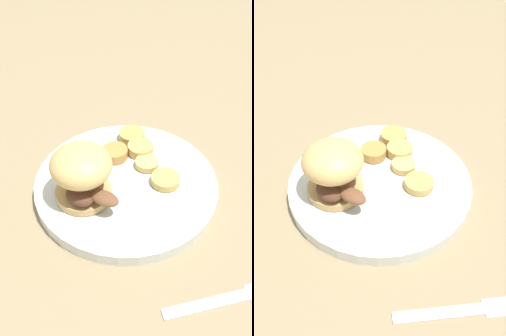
{
  "view_description": "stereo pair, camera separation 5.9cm",
  "coord_description": "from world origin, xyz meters",
  "views": [
    {
      "loc": [
        -0.43,
        0.05,
        0.45
      ],
      "look_at": [
        0.0,
        0.0,
        0.05
      ],
      "focal_mm": 42.0,
      "sensor_mm": 36.0,
      "label": 1
    },
    {
      "loc": [
        -0.43,
        -0.01,
        0.45
      ],
      "look_at": [
        0.0,
        0.0,
        0.05
      ],
      "focal_mm": 42.0,
      "sensor_mm": 36.0,
      "label": 2
    }
  ],
  "objects": [
    {
      "name": "potato_round_3",
      "position": [
        0.06,
        0.01,
        0.03
      ],
      "size": [
        0.04,
        0.04,
        0.02
      ],
      "primitive_type": "cylinder",
      "color": "#BC8942",
      "rests_on": "dinner_plate"
    },
    {
      "name": "dinner_plate",
      "position": [
        0.0,
        0.0,
        0.01
      ],
      "size": [
        0.28,
        0.28,
        0.02
      ],
      "color": "silver",
      "rests_on": "ground_plane"
    },
    {
      "name": "potato_round_1",
      "position": [
        -0.01,
        -0.06,
        0.03
      ],
      "size": [
        0.04,
        0.04,
        0.01
      ],
      "primitive_type": "cylinder",
      "color": "tan",
      "rests_on": "dinner_plate"
    },
    {
      "name": "potato_round_2",
      "position": [
        0.1,
        -0.02,
        0.03
      ],
      "size": [
        0.04,
        0.04,
        0.01
      ],
      "primitive_type": "cylinder",
      "color": "tan",
      "rests_on": "dinner_plate"
    },
    {
      "name": "potato_round_4",
      "position": [
        0.06,
        -0.03,
        0.03
      ],
      "size": [
        0.04,
        0.04,
        0.01
      ],
      "primitive_type": "cylinder",
      "color": "tan",
      "rests_on": "dinner_plate"
    },
    {
      "name": "ground_plane",
      "position": [
        0.0,
        0.0,
        0.0
      ],
      "size": [
        4.0,
        4.0,
        0.0
      ],
      "primitive_type": "plane",
      "color": "#937F5B"
    },
    {
      "name": "potato_round_0",
      "position": [
        0.03,
        -0.04,
        0.03
      ],
      "size": [
        0.04,
        0.04,
        0.01
      ],
      "primitive_type": "cylinder",
      "color": "#DBB766",
      "rests_on": "dinner_plate"
    },
    {
      "name": "fork",
      "position": [
        -0.2,
        -0.1,
        0.0
      ],
      "size": [
        0.04,
        0.17,
        0.0
      ],
      "color": "silver",
      "rests_on": "ground_plane"
    },
    {
      "name": "sandwich",
      "position": [
        -0.03,
        0.06,
        0.07
      ],
      "size": [
        0.1,
        0.1,
        0.09
      ],
      "color": "tan",
      "rests_on": "dinner_plate"
    }
  ]
}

